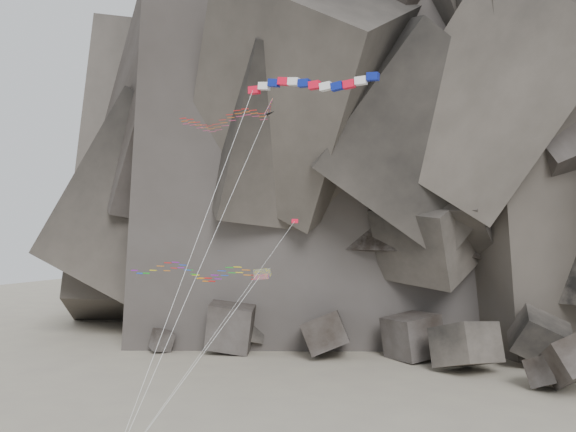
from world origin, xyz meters
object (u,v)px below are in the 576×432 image
at_px(banner_kite, 309,86).
at_px(pennant_kite, 256,276).
at_px(delta_kite, 219,120).
at_px(parafoil_kite, 189,270).

distance_m(banner_kite, pennant_kite, 14.14).
bearing_deg(delta_kite, banner_kite, -35.63).
relative_size(delta_kite, parafoil_kite, 1.66).
bearing_deg(pennant_kite, delta_kite, 117.29).
bearing_deg(parafoil_kite, delta_kite, 9.20).
bearing_deg(delta_kite, parafoil_kite, -164.29).
relative_size(delta_kite, pennant_kite, 1.56).
xyz_separation_m(delta_kite, pennant_kite, (5.15, -3.92, -12.37)).
height_order(banner_kite, pennant_kite, banner_kite).
bearing_deg(banner_kite, delta_kite, 155.48).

